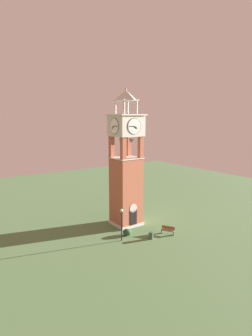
{
  "coord_description": "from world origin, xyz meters",
  "views": [
    {
      "loc": [
        -20.61,
        -29.47,
        13.75
      ],
      "look_at": [
        0.0,
        0.0,
        7.42
      ],
      "focal_mm": 30.86,
      "sensor_mm": 36.0,
      "label": 1
    }
  ],
  "objects_px": {
    "clock_tower": "(126,171)",
    "park_bench": "(168,230)",
    "lamp_post": "(122,219)",
    "trash_bin": "(151,236)"
  },
  "relations": [
    {
      "from": "clock_tower",
      "to": "lamp_post",
      "type": "height_order",
      "value": "clock_tower"
    },
    {
      "from": "clock_tower",
      "to": "trash_bin",
      "type": "relative_size",
      "value": 21.54
    },
    {
      "from": "lamp_post",
      "to": "clock_tower",
      "type": "bearing_deg",
      "value": 49.58
    },
    {
      "from": "clock_tower",
      "to": "park_bench",
      "type": "xyz_separation_m",
      "value": [
        2.2,
        -5.62,
        -6.61
      ]
    },
    {
      "from": "clock_tower",
      "to": "trash_bin",
      "type": "distance_m",
      "value": 8.71
    },
    {
      "from": "clock_tower",
      "to": "trash_bin",
      "type": "xyz_separation_m",
      "value": [
        -0.38,
        -5.55,
        -6.7
      ]
    },
    {
      "from": "clock_tower",
      "to": "park_bench",
      "type": "bearing_deg",
      "value": -68.66
    },
    {
      "from": "park_bench",
      "to": "clock_tower",
      "type": "bearing_deg",
      "value": 111.34
    },
    {
      "from": "lamp_post",
      "to": "trash_bin",
      "type": "relative_size",
      "value": 4.66
    },
    {
      "from": "clock_tower",
      "to": "lamp_post",
      "type": "xyz_separation_m",
      "value": [
        -3.41,
        -4.0,
        -4.5
      ]
    }
  ]
}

